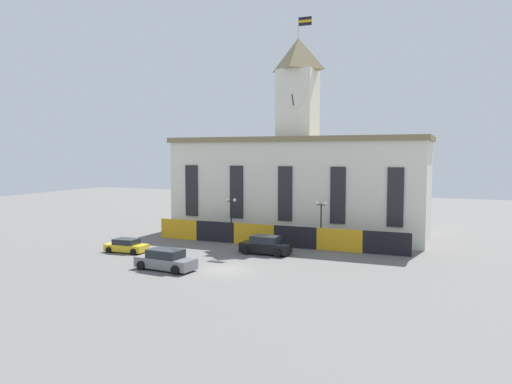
% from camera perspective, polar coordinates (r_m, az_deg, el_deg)
% --- Properties ---
extents(ground_plane, '(160.00, 160.00, 0.00)m').
position_cam_1_polar(ground_plane, '(42.66, -3.64, -8.91)').
color(ground_plane, '#605E5B').
extents(civic_building, '(30.57, 9.30, 25.74)m').
position_cam_1_polar(civic_building, '(59.89, 4.76, 1.40)').
color(civic_building, silver).
rests_on(civic_building, ground).
extents(banner_fence, '(28.09, 0.12, 2.26)m').
position_cam_1_polar(banner_fence, '(53.08, 2.07, -5.01)').
color(banner_fence, gold).
rests_on(banner_fence, ground).
extents(street_lamp_right, '(1.26, 0.36, 4.80)m').
position_cam_1_polar(street_lamp_right, '(56.13, -2.86, -2.05)').
color(street_lamp_right, black).
rests_on(street_lamp_right, ground).
extents(street_lamp_far_right, '(1.26, 0.36, 4.84)m').
position_cam_1_polar(street_lamp_far_right, '(52.49, 7.45, -2.50)').
color(street_lamp_far_right, black).
rests_on(street_lamp_far_right, ground).
extents(car_gray_pickup, '(5.46, 2.76, 1.75)m').
position_cam_1_polar(car_gray_pickup, '(43.26, -10.29, -7.69)').
color(car_gray_pickup, slate).
rests_on(car_gray_pickup, ground).
extents(car_black_suv, '(4.95, 2.47, 1.80)m').
position_cam_1_polar(car_black_suv, '(49.12, 1.09, -6.14)').
color(car_black_suv, black).
rests_on(car_black_suv, ground).
extents(car_yellow_coupe, '(4.28, 2.29, 1.35)m').
position_cam_1_polar(car_yellow_coupe, '(51.69, -14.59, -5.98)').
color(car_yellow_coupe, yellow).
rests_on(car_yellow_coupe, ground).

